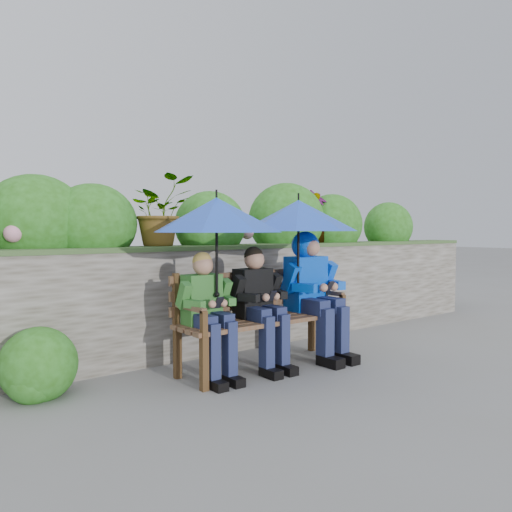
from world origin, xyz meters
TOP-DOWN VIEW (x-y plane):
  - ground at (0.00, 0.00)m, footprint 60.00×60.00m
  - garden_backdrop at (-0.10, 1.60)m, footprint 8.00×2.87m
  - park_bench at (-0.02, 0.01)m, footprint 1.58×0.46m
  - boy_left at (-0.59, -0.05)m, footprint 0.44×0.51m
  - boy_middle at (-0.08, -0.05)m, footprint 0.46×0.53m
  - boy_right at (0.54, -0.05)m, footprint 0.55×0.67m
  - umbrella_left at (-0.52, -0.07)m, footprint 1.02×1.02m
  - umbrella_right at (0.32, -0.09)m, footprint 1.03×1.03m

SIDE VIEW (x-z plane):
  - ground at x=0.00m, z-range 0.00..0.00m
  - park_bench at x=-0.02m, z-range 0.06..0.89m
  - boy_left at x=-0.59m, z-range 0.06..1.07m
  - boy_middle at x=-0.08m, z-range 0.06..1.10m
  - garden_backdrop at x=-0.10m, z-range -0.28..1.51m
  - boy_right at x=0.54m, z-range 0.10..1.26m
  - umbrella_left at x=-0.52m, z-range 0.87..1.71m
  - umbrella_right at x=0.32m, z-range 0.89..1.72m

